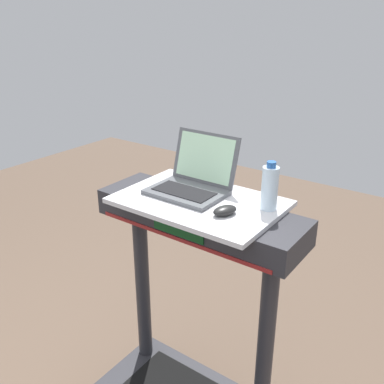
{
  "coord_description": "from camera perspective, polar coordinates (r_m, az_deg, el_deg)",
  "views": [
    {
      "loc": [
        0.92,
        -0.62,
        1.83
      ],
      "look_at": [
        0.0,
        0.65,
        1.17
      ],
      "focal_mm": 40.51,
      "sensor_mm": 36.0,
      "label": 1
    }
  ],
  "objects": [
    {
      "name": "desk_board",
      "position": [
        1.76,
        0.95,
        -1.29
      ],
      "size": [
        0.66,
        0.44,
        0.02
      ],
      "primitive_type": "cube",
      "color": "silver",
      "rests_on": "treadmill_base"
    },
    {
      "name": "laptop",
      "position": [
        1.82,
        0.07,
        1.51
      ],
      "size": [
        0.31,
        0.28,
        0.23
      ],
      "rotation": [
        0.0,
        0.0,
        -0.01
      ],
      "color": "#515459",
      "rests_on": "desk_board"
    },
    {
      "name": "computer_mouse",
      "position": [
        1.63,
        4.35,
        -2.44
      ],
      "size": [
        0.09,
        0.11,
        0.03
      ],
      "primitive_type": "ellipsoid",
      "rotation": [
        0.0,
        0.0,
        -0.37
      ],
      "color": "black",
      "rests_on": "desk_board"
    },
    {
      "name": "water_bottle",
      "position": [
        1.67,
        10.2,
        0.59
      ],
      "size": [
        0.06,
        0.06,
        0.19
      ],
      "color": "silver",
      "rests_on": "desk_board"
    }
  ]
}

